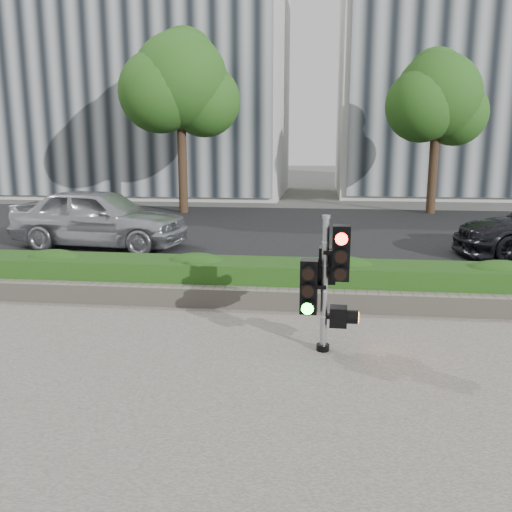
{
  "coord_description": "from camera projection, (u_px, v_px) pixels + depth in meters",
  "views": [
    {
      "loc": [
        1.05,
        -7.08,
        2.87
      ],
      "look_at": [
        0.14,
        0.6,
        1.23
      ],
      "focal_mm": 38.0,
      "sensor_mm": 36.0,
      "label": 1
    }
  ],
  "objects": [
    {
      "name": "sidewalk",
      "position": [
        203.0,
        447.0,
        5.16
      ],
      "size": [
        16.0,
        11.0,
        0.03
      ],
      "primitive_type": "cube",
      "color": "#9E9389",
      "rests_on": "ground"
    },
    {
      "name": "building_left",
      "position": [
        138.0,
        55.0,
        29.42
      ],
      "size": [
        16.0,
        9.0,
        15.0
      ],
      "primitive_type": "cube",
      "color": "#B7B7B2",
      "rests_on": "ground"
    },
    {
      "name": "tree_right",
      "position": [
        437.0,
        99.0,
        21.14
      ],
      "size": [
        4.1,
        3.58,
        6.53
      ],
      "color": "black",
      "rests_on": "ground"
    },
    {
      "name": "road",
      "position": [
        286.0,
        233.0,
        17.3
      ],
      "size": [
        60.0,
        13.0,
        0.02
      ],
      "primitive_type": "cube",
      "color": "black",
      "rests_on": "ground"
    },
    {
      "name": "traffic_signal",
      "position": [
        327.0,
        277.0,
        7.31
      ],
      "size": [
        0.66,
        0.48,
        1.89
      ],
      "rotation": [
        0.0,
        0.0,
        -0.04
      ],
      "color": "black",
      "rests_on": "sidewalk"
    },
    {
      "name": "car_silver",
      "position": [
        100.0,
        218.0,
        14.76
      ],
      "size": [
        4.97,
        2.44,
        1.63
      ],
      "primitive_type": "imported",
      "rotation": [
        0.0,
        0.0,
        1.46
      ],
      "color": "#B4B6BB",
      "rests_on": "road"
    },
    {
      "name": "curb",
      "position": [
        264.0,
        287.0,
        10.64
      ],
      "size": [
        60.0,
        0.25,
        0.12
      ],
      "primitive_type": "cube",
      "color": "gray",
      "rests_on": "ground"
    },
    {
      "name": "building_right",
      "position": [
        508.0,
        83.0,
        29.36
      ],
      "size": [
        18.0,
        10.0,
        12.0
      ],
      "primitive_type": "cube",
      "color": "#B7B7B2",
      "rests_on": "ground"
    },
    {
      "name": "hedge",
      "position": [
        261.0,
        280.0,
        9.99
      ],
      "size": [
        12.0,
        1.0,
        0.68
      ],
      "primitive_type": "cube",
      "color": "#3A7624",
      "rests_on": "sidewalk"
    },
    {
      "name": "ground",
      "position": [
        241.0,
        350.0,
        7.59
      ],
      "size": [
        120.0,
        120.0,
        0.0
      ],
      "primitive_type": "plane",
      "color": "#51514C",
      "rests_on": "ground"
    },
    {
      "name": "stone_wall",
      "position": [
        257.0,
        298.0,
        9.39
      ],
      "size": [
        12.0,
        0.32,
        0.34
      ],
      "primitive_type": "cube",
      "color": "gray",
      "rests_on": "sidewalk"
    },
    {
      "name": "tree_left",
      "position": [
        180.0,
        85.0,
        21.21
      ],
      "size": [
        4.61,
        4.03,
        7.34
      ],
      "color": "black",
      "rests_on": "ground"
    }
  ]
}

